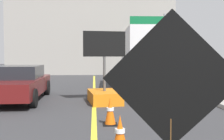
{
  "coord_description": "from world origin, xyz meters",
  "views": [
    {
      "loc": [
        0.01,
        -0.33,
        1.79
      ],
      "look_at": [
        0.37,
        5.25,
        1.5
      ],
      "focal_mm": 44.87,
      "sensor_mm": 36.0,
      "label": 1
    }
  ],
  "objects_px": {
    "box_truck": "(145,56)",
    "arrow_board_trailer": "(104,90)",
    "traffic_cone_near_sign": "(120,134)",
    "roadwork_sign": "(171,83)",
    "pickup_car": "(18,83)",
    "highway_guide_sign": "(155,34)",
    "traffic_cone_mid_lane": "(110,111)"
  },
  "relations": [
    {
      "from": "arrow_board_trailer",
      "to": "traffic_cone_mid_lane",
      "type": "height_order",
      "value": "arrow_board_trailer"
    },
    {
      "from": "arrow_board_trailer",
      "to": "traffic_cone_mid_lane",
      "type": "relative_size",
      "value": 3.72
    },
    {
      "from": "pickup_car",
      "to": "traffic_cone_near_sign",
      "type": "relative_size",
      "value": 7.0
    },
    {
      "from": "pickup_car",
      "to": "box_truck",
      "type": "bearing_deg",
      "value": 37.37
    },
    {
      "from": "arrow_board_trailer",
      "to": "box_truck",
      "type": "bearing_deg",
      "value": 64.7
    },
    {
      "from": "arrow_board_trailer",
      "to": "roadwork_sign",
      "type": "bearing_deg",
      "value": -85.92
    },
    {
      "from": "arrow_board_trailer",
      "to": "pickup_car",
      "type": "xyz_separation_m",
      "value": [
        -3.41,
        0.77,
        0.22
      ]
    },
    {
      "from": "roadwork_sign",
      "to": "arrow_board_trailer",
      "type": "xyz_separation_m",
      "value": [
        -0.52,
        7.3,
        -0.99
      ]
    },
    {
      "from": "roadwork_sign",
      "to": "traffic_cone_mid_lane",
      "type": "bearing_deg",
      "value": 97.21
    },
    {
      "from": "pickup_car",
      "to": "highway_guide_sign",
      "type": "distance_m",
      "value": 12.99
    },
    {
      "from": "arrow_board_trailer",
      "to": "traffic_cone_near_sign",
      "type": "height_order",
      "value": "arrow_board_trailer"
    },
    {
      "from": "roadwork_sign",
      "to": "pickup_car",
      "type": "distance_m",
      "value": 9.0
    },
    {
      "from": "arrow_board_trailer",
      "to": "traffic_cone_near_sign",
      "type": "relative_size",
      "value": 3.88
    },
    {
      "from": "highway_guide_sign",
      "to": "traffic_cone_near_sign",
      "type": "relative_size",
      "value": 7.19
    },
    {
      "from": "roadwork_sign",
      "to": "traffic_cone_near_sign",
      "type": "bearing_deg",
      "value": 102.77
    },
    {
      "from": "arrow_board_trailer",
      "to": "highway_guide_sign",
      "type": "bearing_deg",
      "value": 68.6
    },
    {
      "from": "box_truck",
      "to": "traffic_cone_mid_lane",
      "type": "distance_m",
      "value": 9.11
    },
    {
      "from": "box_truck",
      "to": "arrow_board_trailer",
      "type": "bearing_deg",
      "value": -115.3
    },
    {
      "from": "roadwork_sign",
      "to": "traffic_cone_near_sign",
      "type": "relative_size",
      "value": 3.36
    },
    {
      "from": "arrow_board_trailer",
      "to": "traffic_cone_near_sign",
      "type": "xyz_separation_m",
      "value": [
        0.09,
        -5.4,
        -0.14
      ]
    },
    {
      "from": "roadwork_sign",
      "to": "traffic_cone_mid_lane",
      "type": "distance_m",
      "value": 4.1
    },
    {
      "from": "highway_guide_sign",
      "to": "box_truck",
      "type": "bearing_deg",
      "value": -107.53
    },
    {
      "from": "traffic_cone_near_sign",
      "to": "roadwork_sign",
      "type": "bearing_deg",
      "value": -77.23
    },
    {
      "from": "pickup_car",
      "to": "traffic_cone_mid_lane",
      "type": "bearing_deg",
      "value": -50.39
    },
    {
      "from": "pickup_car",
      "to": "highway_guide_sign",
      "type": "xyz_separation_m",
      "value": [
        7.67,
        10.12,
        2.73
      ]
    },
    {
      "from": "pickup_car",
      "to": "traffic_cone_near_sign",
      "type": "height_order",
      "value": "pickup_car"
    },
    {
      "from": "roadwork_sign",
      "to": "box_truck",
      "type": "relative_size",
      "value": 0.34
    },
    {
      "from": "highway_guide_sign",
      "to": "traffic_cone_mid_lane",
      "type": "height_order",
      "value": "highway_guide_sign"
    },
    {
      "from": "traffic_cone_near_sign",
      "to": "pickup_car",
      "type": "bearing_deg",
      "value": 119.56
    },
    {
      "from": "box_truck",
      "to": "pickup_car",
      "type": "xyz_separation_m",
      "value": [
        -5.9,
        -4.51,
        -1.06
      ]
    },
    {
      "from": "highway_guide_sign",
      "to": "traffic_cone_mid_lane",
      "type": "relative_size",
      "value": 6.9
    },
    {
      "from": "roadwork_sign",
      "to": "traffic_cone_near_sign",
      "type": "xyz_separation_m",
      "value": [
        -0.43,
        1.89,
        -1.13
      ]
    }
  ]
}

